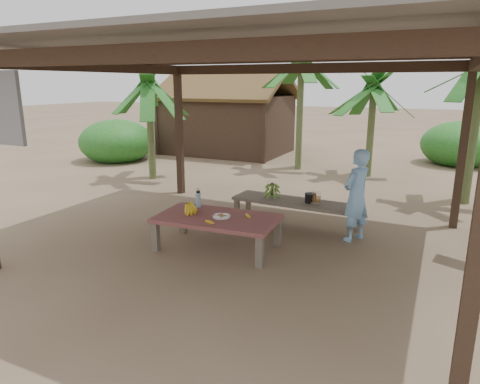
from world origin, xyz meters
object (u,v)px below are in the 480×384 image
at_px(bench, 295,204).
at_px(woman, 356,196).
at_px(work_table, 217,221).
at_px(plate, 221,216).
at_px(cooking_pot, 310,198).
at_px(ripe_banana_bunch, 187,208).
at_px(water_flask, 198,199).

xyz_separation_m(bench, woman, (1.08, -0.28, 0.34)).
distance_m(work_table, plate, 0.12).
height_order(work_table, woman, woman).
relative_size(work_table, cooking_pot, 10.16).
bearing_deg(woman, ripe_banana_bunch, -34.38).
bearing_deg(work_table, ripe_banana_bunch, -178.40).
bearing_deg(bench, woman, -11.67).
distance_m(plate, woman, 2.14).
bearing_deg(woman, work_table, -29.09).
xyz_separation_m(cooking_pot, woman, (0.81, -0.27, 0.21)).
bearing_deg(water_flask, work_table, -32.12).
bearing_deg(water_flask, cooking_pot, 38.28).
bearing_deg(woman, cooking_pot, -82.21).
bearing_deg(work_table, bench, 60.63).
relative_size(work_table, bench, 0.84).
bearing_deg(plate, bench, 67.42).
relative_size(bench, plate, 8.40).
xyz_separation_m(bench, water_flask, (-1.24, -1.19, 0.23)).
relative_size(water_flask, woman, 0.21).
distance_m(ripe_banana_bunch, cooking_pot, 2.16).
bearing_deg(ripe_banana_bunch, work_table, 5.48).
xyz_separation_m(work_table, ripe_banana_bunch, (-0.50, -0.05, 0.15)).
distance_m(water_flask, cooking_pot, 1.92).
xyz_separation_m(plate, cooking_pot, (0.91, 1.53, 0.01)).
bearing_deg(woman, bench, -77.96).
relative_size(cooking_pot, woman, 0.13).
bearing_deg(work_table, woman, 30.64).
height_order(water_flask, cooking_pot, water_flask).
xyz_separation_m(work_table, bench, (0.72, 1.51, -0.04)).
bearing_deg(water_flask, plate, -29.73).
bearing_deg(plate, woman, 36.22).
distance_m(water_flask, woman, 2.49).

